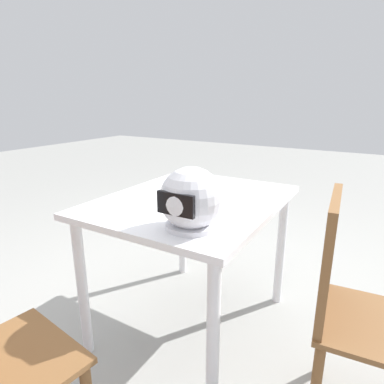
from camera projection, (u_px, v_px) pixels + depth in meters
The scene contains 6 objects.
ground_plane at pixel (193, 322), 1.83m from camera, with size 14.00×14.00×0.00m, color #9E9E99.
dining_table at pixel (193, 216), 1.65m from camera, with size 0.82×1.01×0.74m.
pizza_plate at pixel (191, 192), 1.70m from camera, with size 0.31×0.31×0.01m, color white.
pizza at pixel (191, 189), 1.69m from camera, with size 0.24×0.24×0.05m.
motorcycle_helmet at pixel (191, 200), 1.22m from camera, with size 0.24×0.24×0.24m.
chair_side at pixel (351, 303), 1.17m from camera, with size 0.43×0.43×0.90m.
Camera 1 is at (-0.78, 1.33, 1.22)m, focal length 30.16 mm.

